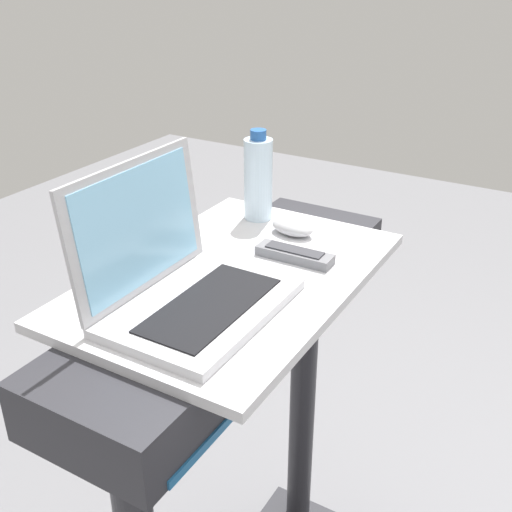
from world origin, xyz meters
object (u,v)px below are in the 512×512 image
tv_remote (295,255)px  laptop (181,280)px  computer_mouse (293,227)px  water_bottle (258,178)px

tv_remote → laptop: bearing=161.4°
computer_mouse → water_bottle: bearing=75.7°
water_bottle → tv_remote: 0.25m
laptop → tv_remote: laptop is taller
laptop → computer_mouse: (0.37, -0.03, -0.03)m
laptop → water_bottle: laptop is taller
water_bottle → tv_remote: size_ratio=1.30×
tv_remote → water_bottle: bearing=48.8°
computer_mouse → water_bottle: size_ratio=0.48×
water_bottle → tv_remote: bearing=-131.2°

